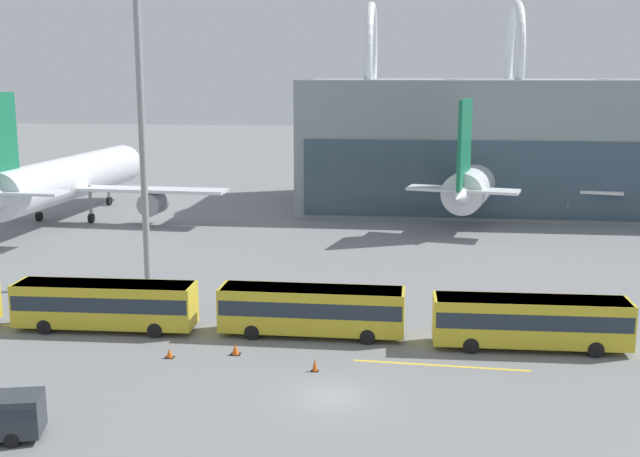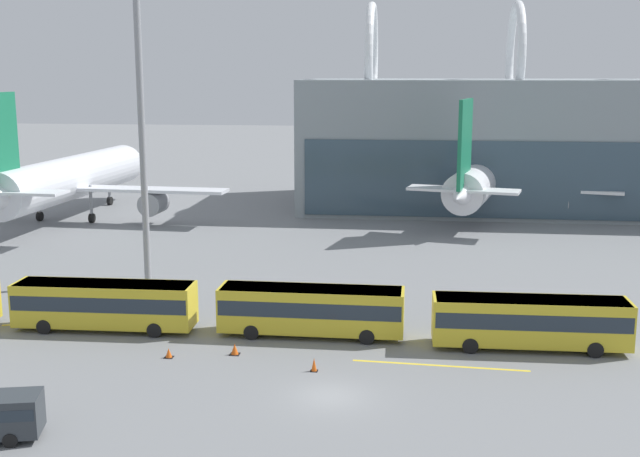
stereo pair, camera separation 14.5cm
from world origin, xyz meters
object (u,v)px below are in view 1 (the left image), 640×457
at_px(airliner_at_gate_near, 66,179).
at_px(traffic_cone_2, 169,353).
at_px(traffic_cone_0, 315,365).
at_px(shuttle_bus_3, 531,319).
at_px(floodlight_mast, 138,48).
at_px(traffic_cone_1, 235,349).
at_px(shuttle_bus_1, 105,303).
at_px(shuttle_bus_2, 312,308).
at_px(airliner_at_gate_far, 481,179).

xyz_separation_m(airliner_at_gate_near, traffic_cone_2, (25.80, -43.73, -4.67)).
bearing_deg(traffic_cone_2, traffic_cone_0, -7.48).
height_order(shuttle_bus_3, traffic_cone_2, shuttle_bus_3).
height_order(airliner_at_gate_near, floodlight_mast, floodlight_mast).
distance_m(airliner_at_gate_near, traffic_cone_1, 52.25).
distance_m(shuttle_bus_3, traffic_cone_0, 14.36).
xyz_separation_m(shuttle_bus_1, traffic_cone_1, (9.87, -3.80, -1.59)).
bearing_deg(traffic_cone_0, shuttle_bus_1, 158.32).
height_order(shuttle_bus_1, shuttle_bus_3, same).
xyz_separation_m(shuttle_bus_1, shuttle_bus_3, (28.31, -0.48, 0.00)).
distance_m(airliner_at_gate_near, traffic_cone_2, 50.98).
bearing_deg(traffic_cone_0, floodlight_mast, 131.29).
height_order(traffic_cone_0, traffic_cone_1, traffic_cone_0).
xyz_separation_m(shuttle_bus_1, shuttle_bus_2, (14.16, 0.40, 0.00)).
bearing_deg(shuttle_bus_2, traffic_cone_2, -147.29).
xyz_separation_m(airliner_at_gate_far, traffic_cone_0, (-13.82, -54.41, -4.12)).
distance_m(traffic_cone_1, traffic_cone_2, 4.07).
distance_m(airliner_at_gate_far, shuttle_bus_1, 56.46).
bearing_deg(shuttle_bus_2, traffic_cone_1, -135.26).
relative_size(shuttle_bus_2, traffic_cone_1, 17.62).
bearing_deg(floodlight_mast, traffic_cone_1, -55.92).
relative_size(airliner_at_gate_far, traffic_cone_1, 51.23).
height_order(shuttle_bus_3, floodlight_mast, floodlight_mast).
relative_size(shuttle_bus_1, shuttle_bus_3, 1.00).
height_order(shuttle_bus_2, floodlight_mast, floodlight_mast).
relative_size(airliner_at_gate_near, shuttle_bus_1, 3.18).
distance_m(floodlight_mast, traffic_cone_2, 26.81).
height_order(traffic_cone_1, traffic_cone_2, traffic_cone_1).
height_order(floodlight_mast, traffic_cone_0, floodlight_mast).
xyz_separation_m(airliner_at_gate_near, airliner_at_gate_far, (48.84, 9.47, -0.44)).
distance_m(airliner_at_gate_far, floodlight_mast, 49.03).
bearing_deg(shuttle_bus_1, traffic_cone_0, -22.96).
height_order(shuttle_bus_2, traffic_cone_2, shuttle_bus_2).
bearing_deg(traffic_cone_2, floodlight_mast, 112.45).
bearing_deg(shuttle_bus_3, airliner_at_gate_near, 139.63).
relative_size(airliner_at_gate_near, airliner_at_gate_far, 1.10).
bearing_deg(traffic_cone_0, airliner_at_gate_near, 127.93).
distance_m(shuttle_bus_1, traffic_cone_2, 7.82).
relative_size(shuttle_bus_2, traffic_cone_2, 20.59).
xyz_separation_m(shuttle_bus_1, traffic_cone_2, (5.93, -4.82, -1.64)).
bearing_deg(traffic_cone_2, shuttle_bus_3, 10.96).
bearing_deg(traffic_cone_0, shuttle_bus_2, 98.88).
bearing_deg(traffic_cone_1, traffic_cone_0, -22.84).
bearing_deg(shuttle_bus_3, traffic_cone_0, -158.23).
distance_m(shuttle_bus_1, traffic_cone_0, 16.39).
distance_m(airliner_at_gate_near, shuttle_bus_3, 62.30).
relative_size(airliner_at_gate_near, shuttle_bus_2, 3.19).
distance_m(airliner_at_gate_near, shuttle_bus_1, 43.79).
height_order(airliner_at_gate_near, shuttle_bus_2, airliner_at_gate_near).
height_order(shuttle_bus_3, traffic_cone_1, shuttle_bus_3).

